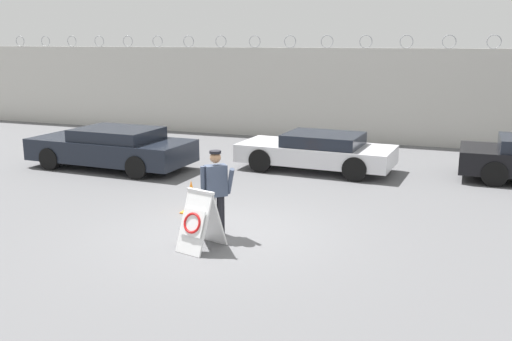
% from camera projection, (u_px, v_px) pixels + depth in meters
% --- Properties ---
extents(ground_plane, '(90.00, 90.00, 0.00)m').
position_uv_depth(ground_plane, '(221.00, 233.00, 11.11)').
color(ground_plane, '#5B5B5E').
extents(perimeter_wall, '(36.00, 0.30, 3.85)m').
position_uv_depth(perimeter_wall, '(344.00, 95.00, 20.90)').
color(perimeter_wall, beige).
rests_on(perimeter_wall, ground_plane).
extents(barricade_sign, '(0.74, 0.92, 1.09)m').
position_uv_depth(barricade_sign, '(200.00, 220.00, 10.15)').
color(barricade_sign, white).
rests_on(barricade_sign, ground_plane).
extents(security_guard, '(0.63, 0.47, 1.66)m').
position_uv_depth(security_guard, '(216.00, 189.00, 10.80)').
color(security_guard, black).
rests_on(security_guard, ground_plane).
extents(traffic_cone_near, '(0.39, 0.39, 0.72)m').
position_uv_depth(traffic_cone_near, '(191.00, 197.00, 12.37)').
color(traffic_cone_near, orange).
rests_on(traffic_cone_near, ground_plane).
extents(parked_car_front_coupe, '(4.86, 2.13, 1.19)m').
position_uv_depth(parked_car_front_coupe, '(112.00, 147.00, 16.64)').
color(parked_car_front_coupe, black).
rests_on(parked_car_front_coupe, ground_plane).
extents(parked_car_rear_sedan, '(4.48, 2.11, 1.08)m').
position_uv_depth(parked_car_rear_sedan, '(317.00, 151.00, 16.35)').
color(parked_car_rear_sedan, black).
rests_on(parked_car_rear_sedan, ground_plane).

